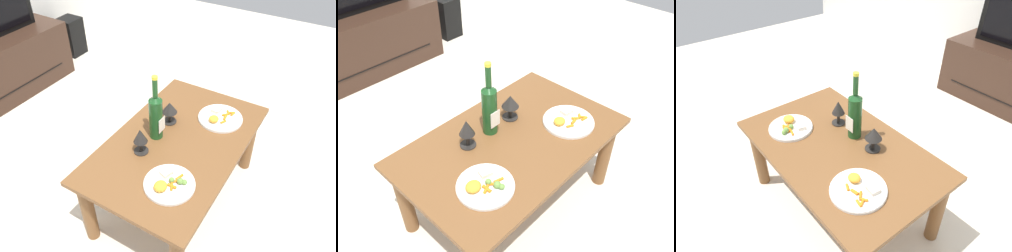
% 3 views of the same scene
% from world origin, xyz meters
% --- Properties ---
extents(ground_plane, '(6.40, 6.40, 0.00)m').
position_xyz_m(ground_plane, '(0.00, 0.00, 0.00)').
color(ground_plane, beige).
extents(dining_table, '(1.07, 0.66, 0.46)m').
position_xyz_m(dining_table, '(0.00, 0.00, 0.38)').
color(dining_table, brown).
rests_on(dining_table, ground_plane).
extents(tv_stand, '(1.37, 0.48, 0.49)m').
position_xyz_m(tv_stand, '(0.14, 1.85, 0.25)').
color(tv_stand, '#382319').
rests_on(tv_stand, ground_plane).
extents(floor_speaker, '(0.20, 0.20, 0.38)m').
position_xyz_m(floor_speaker, '(1.10, 1.88, 0.19)').
color(floor_speaker, black).
rests_on(floor_speaker, ground_plane).
extents(wine_bottle, '(0.07, 0.07, 0.37)m').
position_xyz_m(wine_bottle, '(-0.02, 0.12, 0.61)').
color(wine_bottle, '#19471E').
rests_on(wine_bottle, dining_table).
extents(goblet_left, '(0.08, 0.08, 0.14)m').
position_xyz_m(goblet_left, '(-0.17, 0.12, 0.56)').
color(goblet_left, black).
rests_on(goblet_left, dining_table).
extents(goblet_right, '(0.09, 0.09, 0.13)m').
position_xyz_m(goblet_right, '(0.12, 0.12, 0.56)').
color(goblet_right, black).
rests_on(goblet_right, dining_table).
extents(dinner_plate_left, '(0.24, 0.24, 0.05)m').
position_xyz_m(dinner_plate_left, '(-0.29, -0.12, 0.48)').
color(dinner_plate_left, white).
rests_on(dinner_plate_left, dining_table).
extents(dinner_plate_right, '(0.25, 0.25, 0.05)m').
position_xyz_m(dinner_plate_right, '(0.28, -0.11, 0.48)').
color(dinner_plate_right, white).
rests_on(dinner_plate_right, dining_table).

